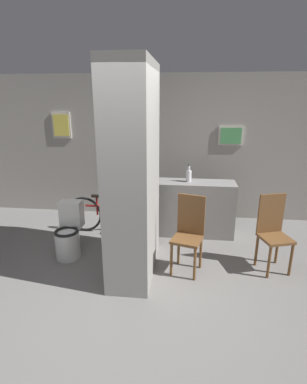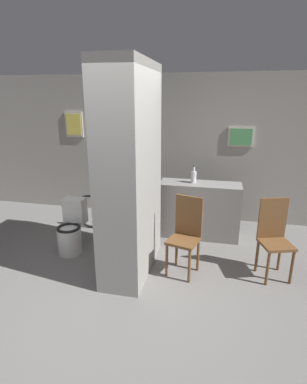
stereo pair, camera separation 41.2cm
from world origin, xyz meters
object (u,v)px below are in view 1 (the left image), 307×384
object	(u,v)px
bicycle	(111,214)
bottle_tall	(189,175)
toilet	(69,234)
chair_near_pillar	(189,231)
chair_by_doorway	(273,230)

from	to	relation	value
bicycle	bottle_tall	bearing A→B (deg)	5.31
bicycle	toilet	bearing A→B (deg)	-116.70
toilet	chair_near_pillar	xyz separation A→B (m)	(1.70, -0.17, 0.22)
toilet	bicycle	bearing A→B (deg)	63.30
chair_near_pillar	bottle_tall	distance (m)	1.20
toilet	bicycle	xyz separation A→B (m)	(0.41, 0.82, -0.01)
toilet	chair_by_doorway	bearing A→B (deg)	-0.38
chair_by_doorway	bicycle	bearing A→B (deg)	143.04
toilet	bottle_tall	size ratio (longest dim) A/B	2.66
chair_by_doorway	toilet	bearing A→B (deg)	162.06
chair_near_pillar	chair_by_doorway	size ratio (longest dim) A/B	1.00
chair_near_pillar	bottle_tall	bearing A→B (deg)	106.70
bottle_tall	bicycle	bearing A→B (deg)	-174.69
chair_near_pillar	bicycle	size ratio (longest dim) A/B	0.66
toilet	chair_by_doorway	size ratio (longest dim) A/B	0.76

